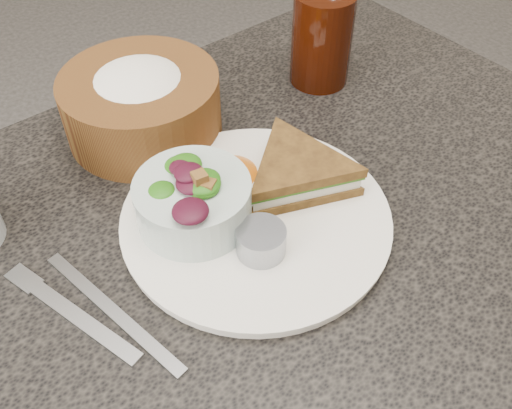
{
  "coord_description": "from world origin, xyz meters",
  "views": [
    {
      "loc": [
        -0.27,
        -0.33,
        1.24
      ],
      "look_at": [
        0.01,
        0.0,
        0.78
      ],
      "focal_mm": 40.0,
      "sensor_mm": 36.0,
      "label": 1
    }
  ],
  "objects": [
    {
      "name": "bread_basket",
      "position": [
        -0.01,
        0.22,
        0.81
      ],
      "size": [
        0.26,
        0.26,
        0.11
      ],
      "primitive_type": null,
      "rotation": [
        0.0,
        0.0,
        -0.34
      ],
      "color": "brown",
      "rests_on": "dining_table"
    },
    {
      "name": "fork",
      "position": [
        -0.21,
        0.01,
        0.75
      ],
      "size": [
        0.06,
        0.16,
        0.0
      ],
      "primitive_type": "cube",
      "rotation": [
        0.0,
        0.0,
        0.28
      ],
      "color": "#B0B1B3",
      "rests_on": "dining_table"
    },
    {
      "name": "orange_wedge",
      "position": [
        0.03,
        0.08,
        0.78
      ],
      "size": [
        0.09,
        0.09,
        0.03
      ],
      "primitive_type": "cone",
      "rotation": [
        0.0,
        0.0,
        0.63
      ],
      "color": "orange",
      "rests_on": "dinner_plate"
    },
    {
      "name": "salad_bowl",
      "position": [
        -0.05,
        0.04,
        0.8
      ],
      "size": [
        0.16,
        0.16,
        0.07
      ],
      "primitive_type": null,
      "rotation": [
        0.0,
        0.0,
        -0.36
      ],
      "color": "silver",
      "rests_on": "dinner_plate"
    },
    {
      "name": "dressing_ramekin",
      "position": [
        -0.02,
        -0.04,
        0.78
      ],
      "size": [
        0.06,
        0.06,
        0.03
      ],
      "primitive_type": "cylinder",
      "rotation": [
        0.0,
        0.0,
        -0.08
      ],
      "color": "gray",
      "rests_on": "dinner_plate"
    },
    {
      "name": "knife",
      "position": [
        -0.18,
        -0.0,
        0.75
      ],
      "size": [
        0.05,
        0.2,
        0.0
      ],
      "primitive_type": "cube",
      "rotation": [
        0.0,
        0.0,
        0.17
      ],
      "color": "#9C9DA0",
      "rests_on": "dining_table"
    },
    {
      "name": "dining_table",
      "position": [
        0.0,
        0.0,
        0.38
      ],
      "size": [
        1.0,
        0.7,
        0.75
      ],
      "primitive_type": "cube",
      "color": "black",
      "rests_on": "floor"
    },
    {
      "name": "cola_glass",
      "position": [
        0.26,
        0.17,
        0.82
      ],
      "size": [
        0.11,
        0.11,
        0.14
      ],
      "primitive_type": null,
      "rotation": [
        0.0,
        0.0,
        0.32
      ],
      "color": "black",
      "rests_on": "dining_table"
    },
    {
      "name": "sandwich",
      "position": [
        0.07,
        0.01,
        0.78
      ],
      "size": [
        0.21,
        0.21,
        0.04
      ],
      "primitive_type": null,
      "rotation": [
        0.0,
        0.0,
        -0.38
      ],
      "color": "brown",
      "rests_on": "dinner_plate"
    },
    {
      "name": "dinner_plate",
      "position": [
        0.01,
        0.0,
        0.76
      ],
      "size": [
        0.3,
        0.3,
        0.01
      ],
      "primitive_type": "cylinder",
      "color": "white",
      "rests_on": "dining_table"
    }
  ]
}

